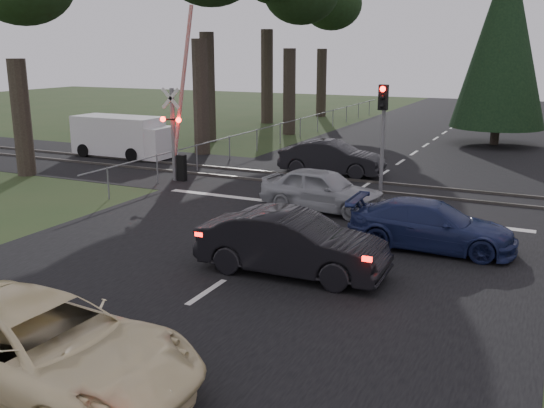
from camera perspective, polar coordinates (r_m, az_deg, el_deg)
The scene contains 16 objects.
ground at distance 13.84m, azimuth -6.18°, elevation -8.25°, with size 120.00×120.00×0.00m, color #293E1C.
road at distance 22.55m, azimuth 7.16°, elevation 0.63°, with size 14.00×100.00×0.01m, color black.
rail_corridor at distance 24.41m, azimuth 8.64°, elevation 1.63°, with size 120.00×8.00×0.01m, color black.
stop_line at distance 20.90m, azimuth 5.60°, elevation -0.40°, with size 13.00×0.35×0.00m, color silver.
rail_near at distance 23.66m, azimuth 8.08°, elevation 1.35°, with size 120.00×0.12×0.10m, color #59544C.
rail_far at distance 25.16m, azimuth 9.18°, elevation 2.09°, with size 120.00×0.12×0.10m, color #59544C.
crossing_signal at distance 25.18m, azimuth -8.87°, elevation 6.75°, with size 1.62×0.38×6.96m.
traffic_signal_center at distance 22.43m, azimuth 10.38°, elevation 7.70°, with size 0.32×0.48×4.10m.
conifer_tree at distance 37.00m, azimuth 20.98°, elevation 14.47°, with size 5.20×5.20×11.00m.
fence_left at distance 36.78m, azimuth 1.75°, elevation 6.02°, with size 0.10×36.00×1.20m, color slate, non-canonical shape.
cream_coupe at distance 10.42m, azimuth -20.86°, elevation -12.54°, with size 2.49×5.41×1.50m, color #F6E6B1.
dark_hatchback at distance 14.62m, azimuth 1.90°, elevation -3.75°, with size 1.61×4.62×1.52m, color black.
silver_car at distance 20.46m, azimuth 4.76°, elevation 1.34°, with size 1.70×4.23×1.44m, color #9CA0A4.
blue_sedan at distance 17.05m, azimuth 14.76°, elevation -1.97°, with size 1.83×4.50×1.31m, color navy.
dark_car_far at distance 26.46m, azimuth 5.65°, elevation 4.32°, with size 1.57×4.49×1.48m, color black.
white_van at distance 31.67m, azimuth -13.69°, elevation 6.17°, with size 5.24×2.05×2.05m.
Camera 1 is at (6.78, -10.85, 5.29)m, focal length 40.00 mm.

